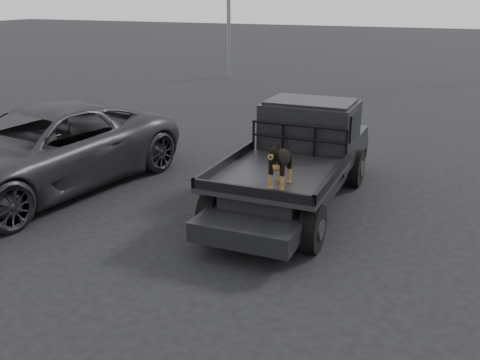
% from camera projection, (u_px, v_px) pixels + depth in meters
% --- Properties ---
extents(ground, '(120.00, 120.00, 0.00)m').
position_uv_depth(ground, '(208.00, 254.00, 8.07)').
color(ground, black).
rests_on(ground, ground).
extents(flatbed_ute, '(2.00, 5.40, 0.92)m').
position_uv_depth(flatbed_ute, '(294.00, 182.00, 9.80)').
color(flatbed_ute, black).
rests_on(flatbed_ute, ground).
extents(ute_cab, '(1.72, 1.30, 0.88)m').
position_uv_depth(ute_cab, '(310.00, 123.00, 10.32)').
color(ute_cab, black).
rests_on(ute_cab, flatbed_ute).
extents(headache_rack, '(1.80, 0.08, 0.55)m').
position_uv_depth(headache_rack, '(298.00, 140.00, 9.73)').
color(headache_rack, black).
rests_on(headache_rack, flatbed_ute).
extents(dog, '(0.32, 0.60, 0.74)m').
position_uv_depth(dog, '(281.00, 163.00, 8.13)').
color(dog, black).
rests_on(dog, flatbed_ute).
extents(parked_suv, '(3.57, 6.19, 1.62)m').
position_uv_depth(parked_suv, '(42.00, 150.00, 10.49)').
color(parked_suv, '#323136').
rests_on(parked_suv, ground).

